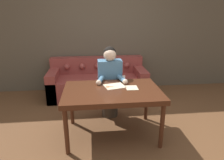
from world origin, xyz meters
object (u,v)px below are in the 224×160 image
Objects in this scene: scissors at (111,87)px; dining_table at (112,94)px; person at (110,82)px; couch at (98,82)px.

dining_table is at bearing -89.70° from scissors.
scissors is at bearing -93.01° from person.
scissors is (-0.00, 0.11, 0.07)m from dining_table.
person is at bearing -79.68° from couch.
dining_table is 0.13m from scissors.
couch reaches higher than scissors.
dining_table is 0.59m from person.
person is (0.18, -0.96, 0.33)m from couch.
scissors is at bearing 90.30° from dining_table.
couch reaches higher than dining_table.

